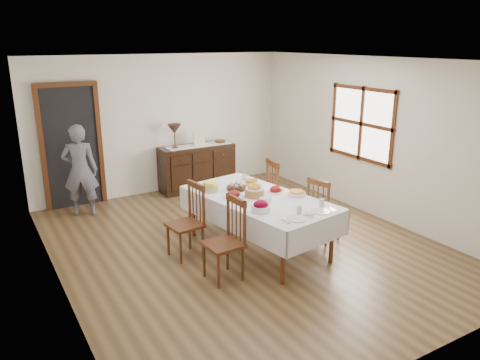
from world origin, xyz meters
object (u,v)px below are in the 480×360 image
chair_left_far (188,220)px  chair_right_near (322,210)px  chair_left_near (227,239)px  chair_right_far (280,192)px  dining_table (258,203)px  person (80,167)px  sideboard (197,167)px  table_lamp (174,130)px

chair_left_far → chair_right_near: 1.96m
chair_left_near → chair_right_far: chair_right_far is taller
dining_table → chair_right_near: bearing=-24.2°
chair_right_near → person: (-2.76, 2.88, 0.34)m
chair_left_far → chair_right_far: (1.75, 0.33, 0.02)m
dining_table → chair_left_far: bearing=152.9°
chair_left_near → chair_left_far: bearing=-173.2°
chair_right_far → sideboard: size_ratio=0.72×
table_lamp → sideboard: bearing=2.2°
chair_left_far → person: bearing=-165.3°
dining_table → table_lamp: size_ratio=5.20×
chair_left_far → person: size_ratio=0.62×
sideboard → dining_table: bearing=-98.8°
dining_table → sideboard: bearing=72.0°
chair_left_far → sideboard: chair_left_far is taller
dining_table → chair_right_near: chair_right_near is taller
table_lamp → chair_right_far: bearing=-70.5°
chair_right_near → sideboard: 3.22m
dining_table → table_lamp: table_lamp is taller
chair_right_far → sideboard: chair_right_far is taller
chair_right_far → person: bearing=62.1°
chair_left_near → chair_right_far: (1.61, 1.14, 0.01)m
person → sideboard: bearing=-152.2°
chair_left_far → person: person is taller
chair_right_near → sideboard: chair_right_near is taller
person → chair_left_far: bearing=130.8°
chair_right_far → table_lamp: size_ratio=2.28×
chair_right_near → sideboard: (-0.49, 3.19, -0.04)m
chair_left_near → sideboard: (1.25, 3.45, -0.08)m
dining_table → table_lamp: (0.00, 2.92, 0.56)m
chair_left_near → chair_right_near: chair_left_near is taller
chair_right_near → table_lamp: size_ratio=2.09×
table_lamp → dining_table: bearing=-90.1°
sideboard → table_lamp: size_ratio=3.19×
chair_left_far → table_lamp: size_ratio=2.22×
sideboard → chair_right_far: bearing=-81.1°
chair_right_far → person: 3.32m
chair_left_far → sideboard: bearing=146.1°
chair_left_near → chair_left_far: 0.83m
chair_left_near → chair_right_near: (1.73, 0.26, -0.03)m
sideboard → person: (-2.27, -0.31, 0.39)m
chair_right_near → chair_right_far: (-0.13, 0.88, 0.04)m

